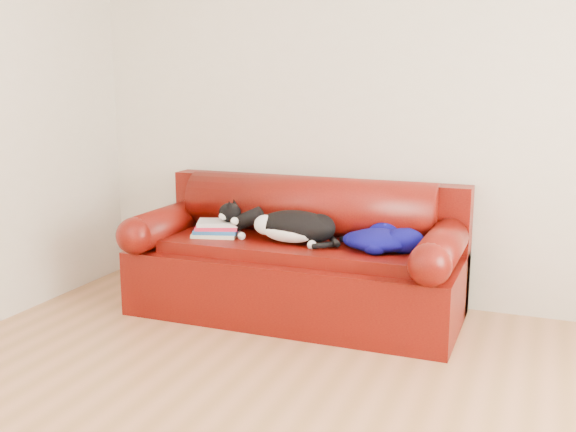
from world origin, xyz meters
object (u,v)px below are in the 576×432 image
(sofa_base, at_px, (296,279))
(book_stack, at_px, (217,228))
(blanket, at_px, (382,239))
(cat, at_px, (294,227))

(sofa_base, relative_size, book_stack, 6.28)
(sofa_base, bearing_deg, blanket, -4.50)
(sofa_base, xyz_separation_m, blanket, (0.57, -0.05, 0.33))
(blanket, bearing_deg, book_stack, -178.04)
(book_stack, bearing_deg, sofa_base, 8.91)
(cat, bearing_deg, book_stack, 176.83)
(sofa_base, height_order, book_stack, book_stack)
(book_stack, distance_m, blanket, 1.10)
(sofa_base, relative_size, blanket, 3.63)
(sofa_base, bearing_deg, cat, -78.94)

